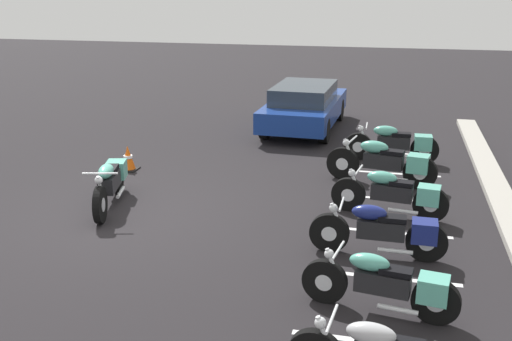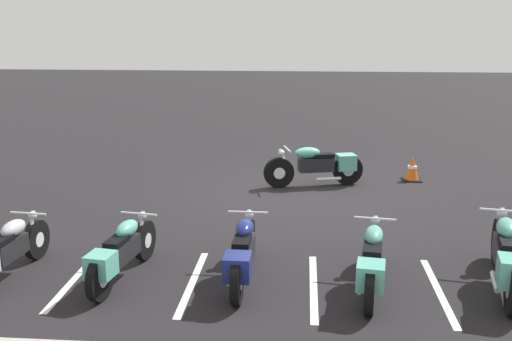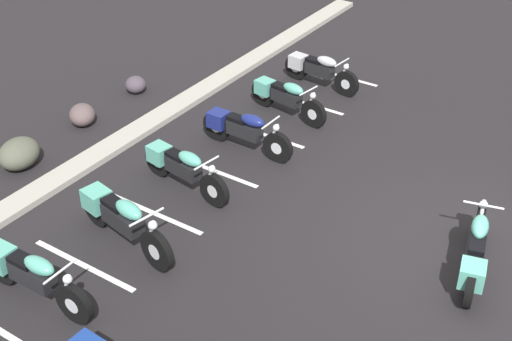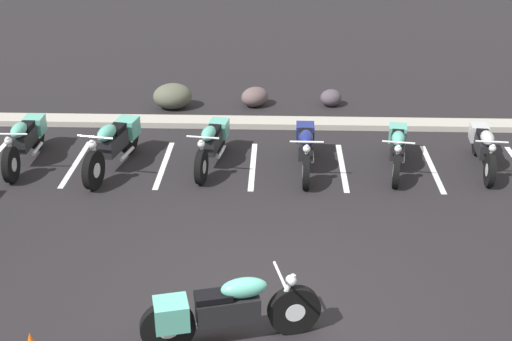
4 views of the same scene
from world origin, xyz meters
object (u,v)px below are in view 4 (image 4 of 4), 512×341
(parked_bike_1, at_px, (114,143))
(landscape_rock_1, at_px, (331,98))
(parked_bike_2, at_px, (212,142))
(parked_bike_5, at_px, (483,146))
(landscape_rock_0, at_px, (173,96))
(landscape_rock_2, at_px, (255,97))
(parked_bike_0, at_px, (25,139))
(parked_bike_3, at_px, (306,146))
(motorcycle_teal_featured, at_px, (223,310))
(parked_bike_4, at_px, (397,147))

(parked_bike_1, height_order, landscape_rock_1, parked_bike_1)
(parked_bike_2, distance_m, landscape_rock_1, 4.04)
(parked_bike_5, height_order, landscape_rock_1, parked_bike_5)
(landscape_rock_0, relative_size, landscape_rock_2, 1.32)
(parked_bike_0, bearing_deg, parked_bike_3, 87.65)
(landscape_rock_0, bearing_deg, parked_bike_3, -47.23)
(parked_bike_1, relative_size, parked_bike_5, 1.15)
(motorcycle_teal_featured, bearing_deg, parked_bike_3, 63.12)
(parked_bike_1, bearing_deg, parked_bike_5, 102.80)
(parked_bike_5, bearing_deg, parked_bike_3, -81.85)
(parked_bike_4, distance_m, landscape_rock_1, 3.46)
(landscape_rock_0, bearing_deg, motorcycle_teal_featured, -77.90)
(parked_bike_4, xyz_separation_m, landscape_rock_0, (-4.53, 3.03, -0.13))
(parked_bike_3, bearing_deg, motorcycle_teal_featured, -11.73)
(parked_bike_2, relative_size, landscape_rock_2, 3.15)
(parked_bike_3, height_order, parked_bike_5, parked_bike_3)
(parked_bike_0, bearing_deg, parked_bike_5, 89.32)
(parked_bike_3, bearing_deg, landscape_rock_0, -136.36)
(parked_bike_0, distance_m, parked_bike_3, 5.18)
(parked_bike_5, bearing_deg, landscape_rock_1, -136.26)
(motorcycle_teal_featured, xyz_separation_m, landscape_rock_2, (0.09, 8.34, -0.24))
(parked_bike_4, bearing_deg, parked_bike_0, -81.64)
(parked_bike_2, height_order, parked_bike_4, parked_bike_2)
(motorcycle_teal_featured, height_order, parked_bike_5, motorcycle_teal_featured)
(parked_bike_2, distance_m, landscape_rock_2, 3.25)
(landscape_rock_1, height_order, landscape_rock_2, landscape_rock_2)
(landscape_rock_0, bearing_deg, parked_bike_4, -33.73)
(parked_bike_0, relative_size, landscape_rock_2, 3.28)
(parked_bike_2, relative_size, landscape_rock_0, 2.39)
(parked_bike_2, distance_m, parked_bike_4, 3.38)
(parked_bike_0, height_order, landscape_rock_2, parked_bike_0)
(parked_bike_2, bearing_deg, motorcycle_teal_featured, 14.64)
(parked_bike_2, bearing_deg, landscape_rock_2, 176.23)
(parked_bike_2, bearing_deg, parked_bike_0, -81.68)
(parked_bike_4, bearing_deg, landscape_rock_1, -154.58)
(parked_bike_5, bearing_deg, parked_bike_0, -84.51)
(motorcycle_teal_featured, height_order, parked_bike_3, motorcycle_teal_featured)
(parked_bike_0, height_order, parked_bike_3, parked_bike_0)
(parked_bike_5, bearing_deg, parked_bike_2, -84.43)
(parked_bike_1, xyz_separation_m, parked_bike_2, (1.77, 0.19, -0.04))
(parked_bike_2, xyz_separation_m, landscape_rock_2, (0.67, 3.18, -0.22))
(landscape_rock_2, bearing_deg, motorcycle_teal_featured, -90.58)
(landscape_rock_0, height_order, landscape_rock_1, landscape_rock_0)
(motorcycle_teal_featured, distance_m, landscape_rock_2, 8.34)
(parked_bike_4, xyz_separation_m, landscape_rock_2, (-2.70, 3.24, -0.20))
(motorcycle_teal_featured, distance_m, parked_bike_2, 5.20)
(parked_bike_4, xyz_separation_m, landscape_rock_1, (-0.99, 3.31, -0.23))
(parked_bike_1, bearing_deg, landscape_rock_1, 140.55)
(parked_bike_1, relative_size, parked_bike_4, 1.14)
(parked_bike_2, distance_m, landscape_rock_0, 3.18)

